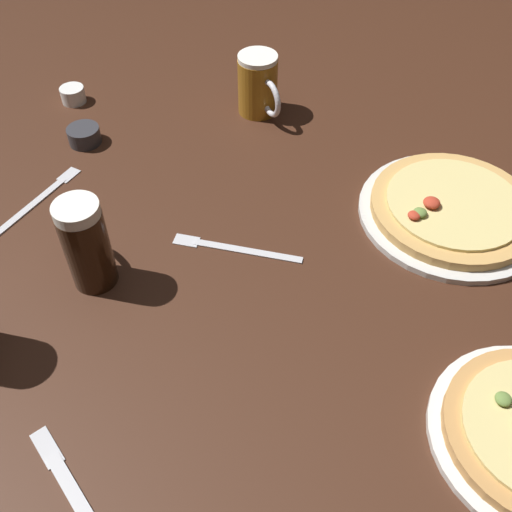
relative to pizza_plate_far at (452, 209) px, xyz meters
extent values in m
cube|color=#3D2114|center=(-0.35, -0.14, -0.03)|extent=(2.40, 2.40, 0.03)
ellipsoid|color=olive|center=(0.00, -0.40, 0.03)|extent=(0.02, 0.02, 0.01)
cylinder|color=silver|center=(0.00, 0.00, -0.01)|extent=(0.34, 0.34, 0.01)
cylinder|color=tan|center=(0.00, 0.00, 0.00)|extent=(0.30, 0.30, 0.02)
cylinder|color=#DBC67A|center=(0.00, 0.00, 0.02)|extent=(0.24, 0.24, 0.01)
ellipsoid|color=#B73823|center=(-0.08, -0.05, 0.03)|extent=(0.02, 0.02, 0.01)
ellipsoid|color=olive|center=(-0.07, -0.04, 0.03)|extent=(0.02, 0.02, 0.01)
ellipsoid|color=#B73823|center=(-0.05, -0.02, 0.03)|extent=(0.03, 0.03, 0.02)
cylinder|color=black|center=(-0.61, -0.20, 0.06)|extent=(0.07, 0.07, 0.14)
cylinder|color=white|center=(-0.61, -0.20, 0.14)|extent=(0.07, 0.07, 0.02)
torus|color=silver|center=(-0.64, -0.16, 0.06)|extent=(0.06, 0.08, 0.09)
cylinder|color=#9E6619|center=(-0.38, 0.32, 0.04)|extent=(0.09, 0.09, 0.12)
cylinder|color=white|center=(-0.38, 0.32, 0.11)|extent=(0.08, 0.08, 0.01)
torus|color=silver|center=(-0.35, 0.27, 0.04)|extent=(0.05, 0.07, 0.08)
cylinder|color=#333338|center=(-0.73, 0.17, 0.00)|extent=(0.07, 0.07, 0.03)
cylinder|color=white|center=(-0.80, 0.32, 0.00)|extent=(0.05, 0.05, 0.04)
cube|color=silver|center=(-0.36, -0.12, -0.01)|extent=(0.19, 0.04, 0.01)
cube|color=silver|center=(-0.47, -0.10, -0.01)|extent=(0.05, 0.03, 0.00)
cube|color=silver|center=(-0.60, -0.49, -0.01)|extent=(0.06, 0.06, 0.00)
cube|color=silver|center=(-0.78, -0.03, -0.01)|extent=(0.09, 0.17, 0.01)
cube|color=silver|center=(-0.73, 0.06, -0.01)|extent=(0.04, 0.05, 0.00)
camera|label=1|loc=(-0.30, -0.81, 0.73)|focal=41.32mm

